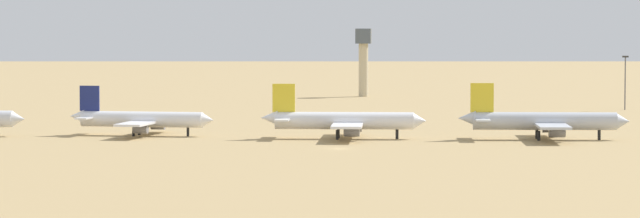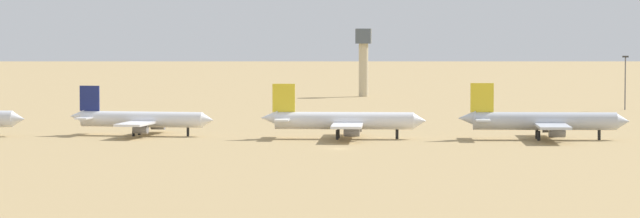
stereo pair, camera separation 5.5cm
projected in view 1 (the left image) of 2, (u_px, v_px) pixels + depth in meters
The scene contains 8 objects.
ground at pixel (339, 149), 320.66m from camera, with size 4000.00×4000.00×0.00m, color tan.
ridge_west at pixel (147, 7), 1439.05m from camera, with size 227.80×220.54×75.55m, color #78695E.
ridge_center at pixel (424, 6), 1231.33m from camera, with size 302.81×218.62×73.56m, color gray.
parked_jet_navy_2 at pixel (141, 119), 356.94m from camera, with size 33.84×28.59×11.17m.
parked_jet_yellow_3 at pixel (343, 121), 347.28m from camera, with size 36.45×30.58×12.06m.
parked_jet_yellow_4 at pixel (543, 121), 344.58m from camera, with size 37.26×31.31×12.31m.
control_tower at pixel (363, 56), 539.26m from camera, with size 5.20×5.20×23.12m.
light_pole_west at pixel (625, 79), 459.22m from camera, with size 1.80×0.50×15.69m.
Camera 1 is at (25.88, -318.69, 25.97)m, focal length 89.22 mm.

